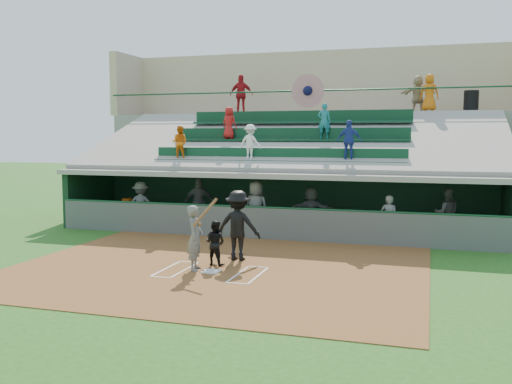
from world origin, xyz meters
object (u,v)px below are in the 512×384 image
(catcher, at_px, (215,243))
(water_cooler, at_px, (127,203))
(white_table, at_px, (129,216))
(batter_at_plate, at_px, (195,237))
(home_plate, at_px, (211,271))
(trash_bin, at_px, (471,101))

(catcher, height_order, water_cooler, catcher)
(white_table, height_order, water_cooler, water_cooler)
(water_cooler, bearing_deg, batter_at_plate, -48.00)
(home_plate, xyz_separation_m, batter_at_plate, (-0.48, 0.10, 0.86))
(batter_at_plate, height_order, trash_bin, trash_bin)
(batter_at_plate, relative_size, white_table, 2.63)
(home_plate, xyz_separation_m, water_cooler, (-6.08, 6.31, 0.86))
(white_table, bearing_deg, catcher, -18.72)
(white_table, relative_size, water_cooler, 1.81)
(home_plate, bearing_deg, trash_bin, 62.01)
(batter_at_plate, bearing_deg, catcher, 67.61)
(white_table, bearing_deg, trash_bin, 52.58)
(batter_at_plate, distance_m, catcher, 0.80)
(home_plate, xyz_separation_m, trash_bin, (7.03, 13.23, 5.04))
(white_table, bearing_deg, batter_at_plate, -23.53)
(home_plate, height_order, white_table, white_table)
(batter_at_plate, xyz_separation_m, catcher, (0.29, 0.70, -0.26))
(batter_at_plate, height_order, white_table, batter_at_plate)
(catcher, bearing_deg, trash_bin, -110.37)
(batter_at_plate, xyz_separation_m, trash_bin, (7.52, 13.14, 4.18))
(batter_at_plate, bearing_deg, water_cooler, 132.00)
(catcher, xyz_separation_m, white_table, (-5.86, 5.59, -0.27))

